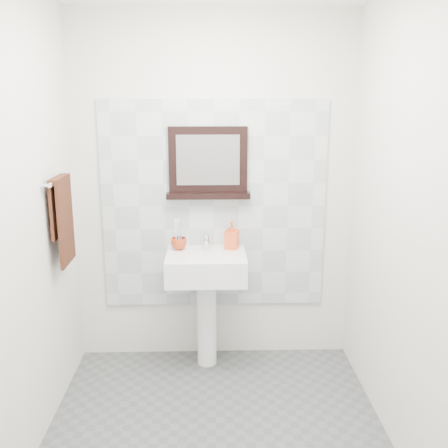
{
  "coord_description": "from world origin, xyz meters",
  "views": [
    {
      "loc": [
        -0.03,
        -2.6,
        1.93
      ],
      "look_at": [
        0.06,
        0.55,
        1.15
      ],
      "focal_mm": 42.0,
      "sensor_mm": 36.0,
      "label": 1
    }
  ],
  "objects_px": {
    "pedestal_sink": "(206,278)",
    "framed_mirror": "(208,165)",
    "hand_towel": "(62,214)",
    "soap_dispenser": "(232,235)",
    "toothbrush_cup": "(179,244)"
  },
  "relations": [
    {
      "from": "pedestal_sink",
      "to": "framed_mirror",
      "type": "height_order",
      "value": "framed_mirror"
    },
    {
      "from": "toothbrush_cup",
      "to": "soap_dispenser",
      "type": "height_order",
      "value": "soap_dispenser"
    },
    {
      "from": "pedestal_sink",
      "to": "toothbrush_cup",
      "type": "height_order",
      "value": "pedestal_sink"
    },
    {
      "from": "soap_dispenser",
      "to": "framed_mirror",
      "type": "relative_size",
      "value": 0.34
    },
    {
      "from": "soap_dispenser",
      "to": "framed_mirror",
      "type": "distance_m",
      "value": 0.53
    },
    {
      "from": "pedestal_sink",
      "to": "hand_towel",
      "type": "bearing_deg",
      "value": -161.78
    },
    {
      "from": "pedestal_sink",
      "to": "hand_towel",
      "type": "height_order",
      "value": "hand_towel"
    },
    {
      "from": "hand_towel",
      "to": "toothbrush_cup",
      "type": "bearing_deg",
      "value": 29.65
    },
    {
      "from": "soap_dispenser",
      "to": "hand_towel",
      "type": "distance_m",
      "value": 1.17
    },
    {
      "from": "pedestal_sink",
      "to": "soap_dispenser",
      "type": "xyz_separation_m",
      "value": [
        0.18,
        0.12,
        0.28
      ]
    },
    {
      "from": "pedestal_sink",
      "to": "framed_mirror",
      "type": "bearing_deg",
      "value": 84.57
    },
    {
      "from": "toothbrush_cup",
      "to": "framed_mirror",
      "type": "bearing_deg",
      "value": 21.71
    },
    {
      "from": "soap_dispenser",
      "to": "framed_mirror",
      "type": "height_order",
      "value": "framed_mirror"
    },
    {
      "from": "hand_towel",
      "to": "soap_dispenser",
      "type": "bearing_deg",
      "value": 20.91
    },
    {
      "from": "toothbrush_cup",
      "to": "soap_dispenser",
      "type": "relative_size",
      "value": 0.55
    }
  ]
}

